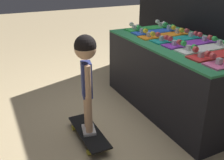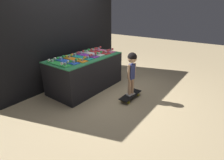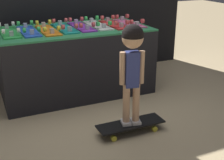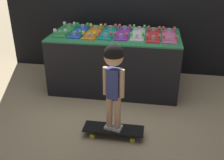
{
  "view_description": "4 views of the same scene",
  "coord_description": "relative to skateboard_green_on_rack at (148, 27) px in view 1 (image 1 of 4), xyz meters",
  "views": [
    {
      "loc": [
        2.15,
        -1.28,
        1.54
      ],
      "look_at": [
        -0.02,
        -0.22,
        0.49
      ],
      "focal_mm": 42.0,
      "sensor_mm": 36.0,
      "label": 1
    },
    {
      "loc": [
        -2.81,
        -2.23,
        1.86
      ],
      "look_at": [
        0.01,
        -0.16,
        0.39
      ],
      "focal_mm": 28.0,
      "sensor_mm": 36.0,
      "label": 2
    },
    {
      "loc": [
        -1.06,
        -2.86,
        1.51
      ],
      "look_at": [
        0.1,
        -0.25,
        0.43
      ],
      "focal_mm": 50.0,
      "sensor_mm": 36.0,
      "label": 3
    },
    {
      "loc": [
        0.52,
        -2.83,
        1.78
      ],
      "look_at": [
        0.08,
        -0.13,
        0.46
      ],
      "focal_mm": 42.0,
      "sensor_mm": 36.0,
      "label": 4
    }
  ],
  "objects": [
    {
      "name": "skateboard_teal_on_rack",
      "position": [
        0.62,
        -0.02,
        0.0
      ],
      "size": [
        0.18,
        0.62,
        0.09
      ],
      "color": "teal",
      "rests_on": "display_rack"
    },
    {
      "name": "skateboard_white_on_rack",
      "position": [
        1.03,
        -0.01,
        0.0
      ],
      "size": [
        0.18,
        0.62,
        0.09
      ],
      "color": "white",
      "rests_on": "display_rack"
    },
    {
      "name": "skateboard_purple_on_rack",
      "position": [
        0.82,
        -0.01,
        0.0
      ],
      "size": [
        0.18,
        0.62,
        0.09
      ],
      "color": "purple",
      "rests_on": "display_rack"
    },
    {
      "name": "skateboard_orange_on_rack",
      "position": [
        0.41,
        -0.05,
        0.0
      ],
      "size": [
        0.18,
        0.62,
        0.09
      ],
      "color": "orange",
      "rests_on": "display_rack"
    },
    {
      "name": "display_rack",
      "position": [
        0.72,
        -0.02,
        -0.41
      ],
      "size": [
        1.75,
        0.92,
        0.79
      ],
      "color": "black",
      "rests_on": "ground_plane"
    },
    {
      "name": "skateboard_on_floor",
      "position": [
        0.88,
        -1.2,
        -0.73
      ],
      "size": [
        0.65,
        0.2,
        0.09
      ],
      "color": "black",
      "rests_on": "ground_plane"
    },
    {
      "name": "ground_plane",
      "position": [
        0.72,
        -0.65,
        -0.81
      ],
      "size": [
        16.0,
        16.0,
        0.0
      ],
      "primitive_type": "plane",
      "color": "tan"
    },
    {
      "name": "child",
      "position": [
        0.88,
        -1.2,
        -0.06
      ],
      "size": [
        0.22,
        0.19,
        0.94
      ],
      "rotation": [
        0.0,
        0.0,
        -0.22
      ],
      "color": "silver",
      "rests_on": "skateboard_on_floor"
    },
    {
      "name": "skateboard_red_on_rack",
      "position": [
        1.23,
        -0.05,
        0.0
      ],
      "size": [
        0.18,
        0.62,
        0.09
      ],
      "color": "red",
      "rests_on": "display_rack"
    },
    {
      "name": "skateboard_green_on_rack",
      "position": [
        0.0,
        0.0,
        0.0
      ],
      "size": [
        0.18,
        0.62,
        0.09
      ],
      "color": "green",
      "rests_on": "display_rack"
    },
    {
      "name": "skateboard_blue_on_rack",
      "position": [
        0.21,
        -0.02,
        0.0
      ],
      "size": [
        0.18,
        0.62,
        0.09
      ],
      "color": "blue",
      "rests_on": "display_rack"
    }
  ]
}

